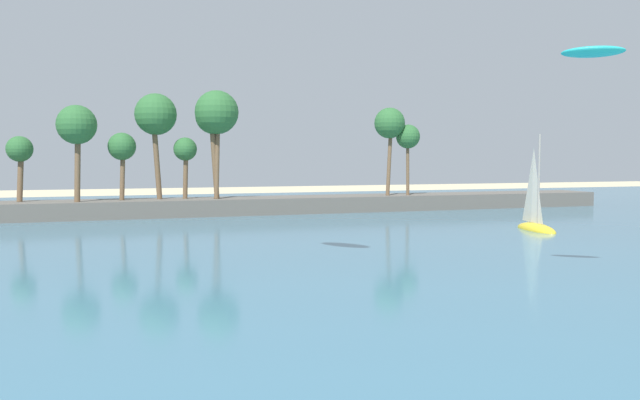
{
  "coord_description": "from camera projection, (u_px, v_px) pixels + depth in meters",
  "views": [
    {
      "loc": [
        -5.47,
        -2.24,
        5.97
      ],
      "look_at": [
        0.04,
        13.94,
        4.85
      ],
      "focal_mm": 35.16,
      "sensor_mm": 36.0,
      "label": 1
    }
  ],
  "objects": [
    {
      "name": "sea",
      "position": [
        171.0,
        224.0,
        57.58
      ],
      "size": [
        220.0,
        95.86,
        0.06
      ],
      "primitive_type": "cube",
      "color": "teal",
      "rests_on": "ground"
    },
    {
      "name": "palm_headland",
      "position": [
        164.0,
        183.0,
        64.75
      ],
      "size": [
        105.69,
        6.2,
        13.15
      ],
      "color": "#605B54",
      "rests_on": "ground"
    },
    {
      "name": "sailboat_mid_bay",
      "position": [
        536.0,
        221.0,
        52.28
      ],
      "size": [
        2.91,
        6.13,
        8.56
      ],
      "color": "yellow",
      "rests_on": "sea"
    },
    {
      "name": "kite_aloft_high_over_bay",
      "position": [
        593.0,
        52.0,
        29.18
      ],
      "size": [
        2.87,
        2.52,
        0.65
      ],
      "primitive_type": "ellipsoid",
      "rotation": [
        -0.29,
        0.0,
        5.64
      ],
      "color": "#1EADB2"
    }
  ]
}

